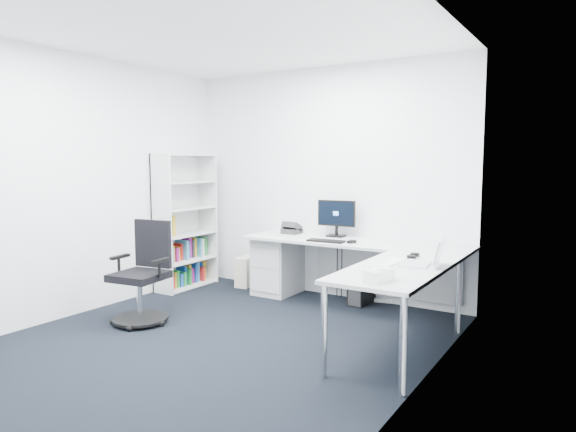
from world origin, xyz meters
The scene contains 21 objects.
ground centered at (0.00, 0.00, 0.00)m, with size 4.20×4.20×0.00m, color black.
ceiling centered at (0.00, 0.00, 2.70)m, with size 4.20×4.20×0.00m, color white.
wall_back centered at (0.00, 2.10, 1.35)m, with size 3.60×0.02×2.70m, color white.
wall_left centered at (-1.80, 0.00, 1.35)m, with size 0.02×4.20×2.70m, color white.
wall_right centered at (1.80, 0.00, 1.35)m, with size 0.02×4.20×2.70m, color white.
l_desk centered at (0.55, 1.40, 0.37)m, with size 2.52×1.41×0.74m, color #BBBDBE, non-canonical shape.
drawer_pedestal centered at (-0.48, 1.83, 0.34)m, with size 0.45×0.56×0.69m, color #BBBDBE.
bookshelf centered at (-1.62, 1.45, 0.85)m, with size 0.33×0.85×1.70m, color silver, non-canonical shape.
task_chair centered at (-0.99, 0.11, 0.50)m, with size 0.57×0.57×1.01m, color black, non-canonical shape.
black_pc_tower centered at (0.59, 1.93, 0.20)m, with size 0.18×0.41×0.40m, color black.
beige_pc_tower centered at (-1.02, 1.94, 0.19)m, with size 0.18×0.40×0.38m, color beige.
power_strip centered at (0.86, 2.12, 0.02)m, with size 0.37×0.06×0.04m, color white.
monitor centered at (0.25, 1.94, 0.95)m, with size 0.45×0.14×0.43m, color black, non-canonical shape.
black_keyboard centered at (0.33, 1.54, 0.75)m, with size 0.41×0.14×0.02m, color black.
mouse centered at (0.60, 1.60, 0.75)m, with size 0.06×0.09×0.03m, color black.
desk_phone centered at (-0.32, 1.89, 0.81)m, with size 0.20×0.20×0.14m, color #28292B, non-canonical shape.
laptop centered at (1.54, 0.83, 0.85)m, with size 0.34×0.33×0.24m, color silver, non-canonical shape.
white_keyboard centered at (1.34, 0.73, 0.74)m, with size 0.13×0.47×0.02m, color white.
headphones centered at (1.42, 1.15, 0.76)m, with size 0.12×0.19×0.05m, color black, non-canonical shape.
orange_fruit centered at (1.41, 0.38, 0.77)m, with size 0.08×0.08×0.08m, color orange.
tissue_box centered at (1.50, 0.13, 0.78)m, with size 0.13×0.24×0.08m, color white.
Camera 1 is at (2.88, -3.32, 1.60)m, focal length 32.00 mm.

